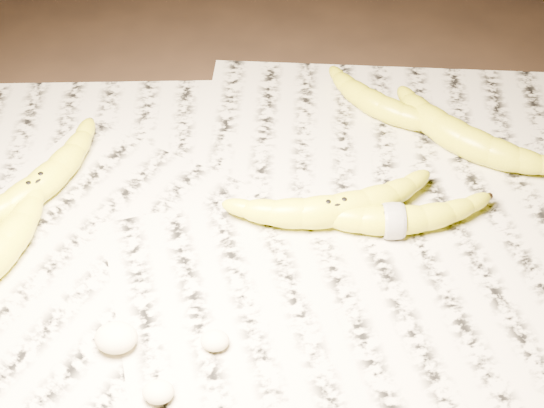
{
  "coord_description": "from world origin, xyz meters",
  "views": [
    {
      "loc": [
        -0.01,
        -0.53,
        0.61
      ],
      "look_at": [
        -0.02,
        0.02,
        0.05
      ],
      "focal_mm": 50.0,
      "sensor_mm": 36.0,
      "label": 1
    }
  ],
  "objects_px": {
    "banana_center": "(335,208)",
    "banana_upper_b": "(464,137)",
    "banana_upper_a": "(382,105)",
    "banana_left_a": "(36,186)",
    "banana_taped": "(393,218)"
  },
  "relations": [
    {
      "from": "banana_taped",
      "to": "banana_upper_b",
      "type": "distance_m",
      "value": 0.16
    },
    {
      "from": "banana_left_a",
      "to": "banana_center",
      "type": "relative_size",
      "value": 1.03
    },
    {
      "from": "banana_center",
      "to": "banana_upper_a",
      "type": "relative_size",
      "value": 1.2
    },
    {
      "from": "banana_upper_a",
      "to": "banana_center",
      "type": "bearing_deg",
      "value": -72.63
    },
    {
      "from": "banana_center",
      "to": "banana_upper_a",
      "type": "xyz_separation_m",
      "value": [
        0.06,
        0.18,
        -0.0
      ]
    },
    {
      "from": "banana_center",
      "to": "banana_upper_b",
      "type": "xyz_separation_m",
      "value": [
        0.16,
        0.12,
        0.0
      ]
    },
    {
      "from": "banana_taped",
      "to": "banana_upper_b",
      "type": "bearing_deg",
      "value": 50.55
    },
    {
      "from": "banana_left_a",
      "to": "banana_center",
      "type": "distance_m",
      "value": 0.33
    },
    {
      "from": "banana_taped",
      "to": "banana_upper_a",
      "type": "height_order",
      "value": "same"
    },
    {
      "from": "banana_taped",
      "to": "banana_upper_a",
      "type": "relative_size",
      "value": 1.16
    },
    {
      "from": "banana_upper_b",
      "to": "banana_taped",
      "type": "bearing_deg",
      "value": -85.85
    },
    {
      "from": "banana_center",
      "to": "banana_upper_b",
      "type": "distance_m",
      "value": 0.2
    },
    {
      "from": "banana_taped",
      "to": "banana_upper_a",
      "type": "xyz_separation_m",
      "value": [
        0.0,
        0.19,
        0.0
      ]
    },
    {
      "from": "banana_left_a",
      "to": "banana_taped",
      "type": "height_order",
      "value": "banana_left_a"
    },
    {
      "from": "banana_left_a",
      "to": "banana_upper_a",
      "type": "distance_m",
      "value": 0.43
    }
  ]
}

